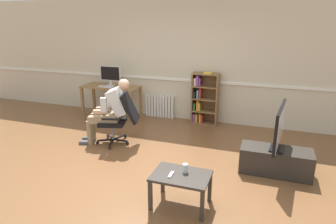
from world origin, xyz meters
name	(u,v)px	position (x,y,z in m)	size (l,w,h in m)	color
ground_plane	(141,169)	(0.00, 0.00, 0.00)	(18.00, 18.00, 0.00)	brown
back_wall	(188,61)	(0.00, 2.65, 1.35)	(12.00, 0.13, 2.70)	beige
computer_desk	(111,91)	(-1.73, 2.15, 0.65)	(1.36, 0.56, 0.76)	olive
imac_monitor	(110,74)	(-1.76, 2.23, 1.02)	(0.52, 0.14, 0.45)	silver
keyboard	(106,87)	(-1.77, 2.01, 0.77)	(0.36, 0.12, 0.02)	white
computer_mouse	(120,87)	(-1.42, 2.03, 0.77)	(0.06, 0.10, 0.03)	white
bookshelf	(203,99)	(0.42, 2.44, 0.56)	(0.58, 0.29, 1.17)	brown
radiator	(160,106)	(-0.66, 2.54, 0.26)	(0.70, 0.08, 0.53)	white
office_chair	(120,117)	(-0.77, 0.82, 0.52)	(0.81, 0.66, 0.97)	black
person_seated	(110,110)	(-0.96, 0.77, 0.65)	(0.98, 0.56, 1.23)	#937F60
tv_stand	(275,161)	(1.97, 0.57, 0.20)	(1.04, 0.43, 0.39)	#2D2823
tv_screen	(280,127)	(1.97, 0.57, 0.74)	(0.24, 0.97, 0.66)	black
coffee_table	(181,179)	(0.86, -0.70, 0.37)	(0.70, 0.49, 0.43)	#332D28
drinking_glass	(185,168)	(0.90, -0.62, 0.49)	(0.07, 0.07, 0.11)	silver
spare_remote	(171,175)	(0.75, -0.75, 0.44)	(0.04, 0.15, 0.02)	white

